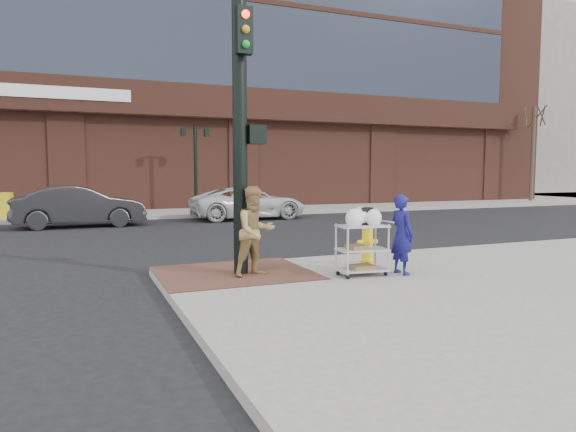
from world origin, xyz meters
name	(u,v)px	position (x,y,z in m)	size (l,w,h in m)	color
ground	(282,288)	(0.00, 0.00, 0.00)	(220.00, 220.00, 0.00)	black
sidewalk_far	(279,195)	(12.50, 32.00, 0.07)	(65.00, 36.00, 0.15)	gray
brick_curb_ramp	(234,273)	(-0.60, 0.90, 0.16)	(2.80, 2.40, 0.01)	#552E28
bank_building	(189,8)	(5.00, 31.00, 14.15)	(42.00, 26.00, 28.00)	brown
filler_block	(484,110)	(40.00, 38.00, 9.00)	(14.00, 20.00, 18.00)	slate
bare_tree_a	(535,105)	(24.00, 16.50, 6.27)	(1.80, 1.80, 7.20)	#382B21
lamp_post	(195,159)	(2.00, 16.00, 2.62)	(1.32, 0.22, 4.00)	black
traffic_signal_pole	(242,127)	(-0.48, 0.77, 2.83)	(0.61, 0.51, 5.00)	black
woman_blue	(402,234)	(2.21, -0.36, 0.88)	(0.53, 0.35, 1.47)	navy
pedestrian_tan	(255,231)	(-0.32, 0.50, 0.96)	(0.79, 0.61, 1.62)	#9E7C4A
sedan_dark	(80,206)	(-3.16, 12.04, 0.76)	(1.60, 4.58, 1.51)	black
minivan_white	(249,203)	(3.53, 12.66, 0.69)	(2.27, 4.93, 1.37)	silver
utility_cart	(362,245)	(1.47, -0.21, 0.71)	(0.95, 0.60, 1.24)	#AAAAB0
fire_hydrant	(367,243)	(2.05, 0.57, 0.62)	(0.43, 0.30, 0.91)	yellow
newsbox_yellow	(6,205)	(-5.89, 15.21, 0.67)	(0.44, 0.39, 1.04)	gold
newsbox_blue	(33,205)	(-4.92, 15.24, 0.64)	(0.41, 0.37, 0.97)	#1B1FB4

